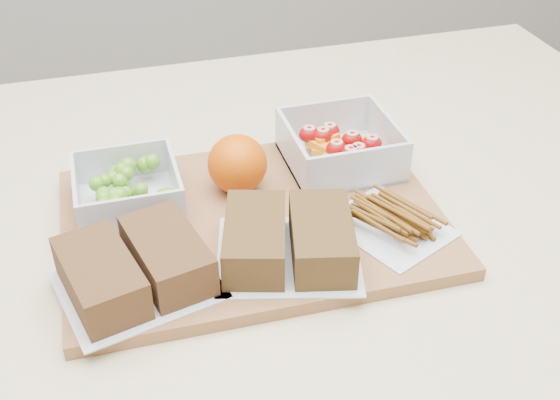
% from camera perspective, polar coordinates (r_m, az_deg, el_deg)
% --- Properties ---
extents(cutting_board, '(0.43, 0.31, 0.02)m').
position_cam_1_polar(cutting_board, '(0.79, -2.21, -1.78)').
color(cutting_board, '#92633C').
rests_on(cutting_board, counter).
extents(grape_container, '(0.12, 0.12, 0.05)m').
position_cam_1_polar(grape_container, '(0.81, -12.20, 0.82)').
color(grape_container, silver).
rests_on(grape_container, cutting_board).
extents(fruit_container, '(0.13, 0.13, 0.06)m').
position_cam_1_polar(fruit_container, '(0.87, 4.89, 4.18)').
color(fruit_container, silver).
rests_on(fruit_container, cutting_board).
extents(orange, '(0.07, 0.07, 0.07)m').
position_cam_1_polar(orange, '(0.82, -3.48, 2.94)').
color(orange, '#D75105').
rests_on(orange, cutting_board).
extents(sandwich_bag_left, '(0.17, 0.16, 0.05)m').
position_cam_1_polar(sandwich_bag_left, '(0.70, -11.72, -5.36)').
color(sandwich_bag_left, silver).
rests_on(sandwich_bag_left, cutting_board).
extents(sandwich_bag_center, '(0.18, 0.16, 0.05)m').
position_cam_1_polar(sandwich_bag_center, '(0.72, 0.69, -3.22)').
color(sandwich_bag_center, silver).
rests_on(sandwich_bag_center, cutting_board).
extents(pretzel_bag, '(0.14, 0.15, 0.03)m').
position_cam_1_polar(pretzel_bag, '(0.77, 8.92, -1.41)').
color(pretzel_bag, silver).
rests_on(pretzel_bag, cutting_board).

